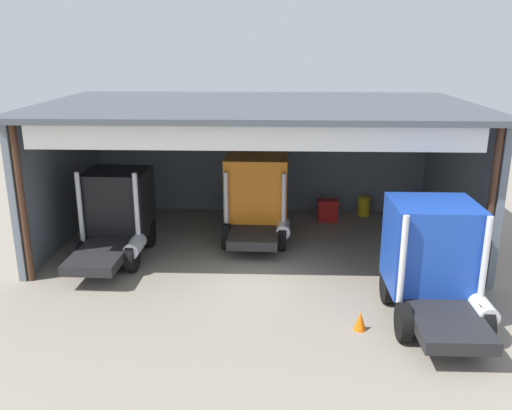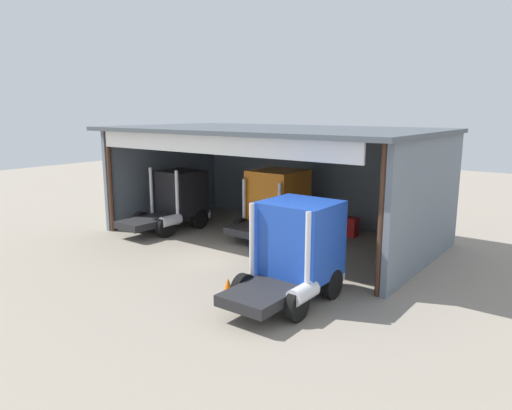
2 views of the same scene
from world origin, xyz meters
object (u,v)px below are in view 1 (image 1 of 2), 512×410
(truck_orange_yard_outside, at_px, (257,195))
(truck_black_center_bay, at_px, (117,213))
(oil_drum, at_px, (364,206))
(tool_cart, at_px, (328,210))
(traffic_cone, at_px, (360,321))
(truck_blue_left_bay, at_px, (433,258))

(truck_orange_yard_outside, bearing_deg, truck_black_center_bay, -156.84)
(oil_drum, distance_m, tool_cart, 2.01)
(truck_orange_yard_outside, bearing_deg, traffic_cone, -65.91)
(truck_blue_left_bay, relative_size, oil_drum, 5.37)
(truck_blue_left_bay, bearing_deg, traffic_cone, -154.31)
(truck_orange_yard_outside, xyz_separation_m, oil_drum, (4.96, 3.13, -1.40))
(truck_black_center_bay, xyz_separation_m, oil_drum, (10.24, 5.25, -1.23))
(tool_cart, height_order, traffic_cone, tool_cart)
(oil_drum, relative_size, traffic_cone, 1.59)
(truck_black_center_bay, relative_size, oil_drum, 5.76)
(oil_drum, relative_size, tool_cart, 0.89)
(oil_drum, bearing_deg, tool_cart, -153.57)
(truck_blue_left_bay, distance_m, oil_drum, 9.82)
(truck_blue_left_bay, relative_size, tool_cart, 4.77)
(truck_orange_yard_outside, relative_size, traffic_cone, 8.43)
(truck_black_center_bay, height_order, traffic_cone, truck_black_center_bay)
(truck_blue_left_bay, bearing_deg, tool_cart, 104.51)
(truck_black_center_bay, distance_m, oil_drum, 11.57)
(oil_drum, height_order, tool_cart, tool_cart)
(truck_blue_left_bay, bearing_deg, truck_orange_yard_outside, 129.58)
(truck_black_center_bay, xyz_separation_m, truck_orange_yard_outside, (5.28, 2.12, 0.17))
(oil_drum, xyz_separation_m, tool_cart, (-1.80, -0.90, 0.06))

